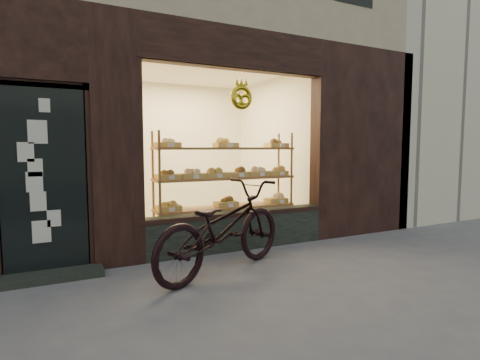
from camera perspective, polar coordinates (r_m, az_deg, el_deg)
ground at (r=3.57m, az=8.70°, el=-19.30°), size 90.00×90.00×0.00m
neighbor_right at (r=14.41m, az=28.92°, el=16.51°), size 12.00×7.00×9.00m
display_shelf at (r=5.73m, az=-2.17°, el=-1.08°), size 2.20×0.45×1.70m
bicycle at (r=4.39m, az=-2.68°, el=-7.27°), size 2.14×1.45×1.07m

